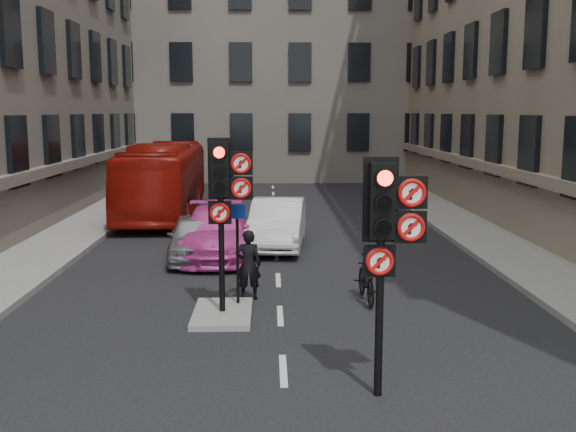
{
  "coord_description": "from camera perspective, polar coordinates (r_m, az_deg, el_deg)",
  "views": [
    {
      "loc": [
        -0.22,
        -8.55,
        4.23
      ],
      "look_at": [
        0.07,
        1.86,
        2.6
      ],
      "focal_mm": 42.0,
      "sensor_mm": 36.0,
      "label": 1
    }
  ],
  "objects": [
    {
      "name": "building_far",
      "position": [
        46.91,
        -1.4,
        15.95
      ],
      "size": [
        30.0,
        14.0,
        20.0
      ],
      "primitive_type": "cube",
      "color": "slate",
      "rests_on": "ground"
    },
    {
      "name": "info_sign",
      "position": [
        14.37,
        -4.31,
        -2.03
      ],
      "size": [
        0.37,
        0.11,
        2.16
      ],
      "rotation": [
        0.0,
        0.0,
        0.01
      ],
      "color": "black",
      "rests_on": "centre_island"
    },
    {
      "name": "signal_near",
      "position": [
        9.83,
        8.4,
        -0.85
      ],
      "size": [
        0.91,
        0.4,
        3.58
      ],
      "color": "black",
      "rests_on": "ground"
    },
    {
      "name": "pavement_right",
      "position": [
        22.24,
        17.91,
        -2.3
      ],
      "size": [
        3.0,
        50.0,
        0.16
      ],
      "primitive_type": "cube",
      "color": "gray",
      "rests_on": "ground"
    },
    {
      "name": "bus_red",
      "position": [
        27.93,
        -10.45,
        3.06
      ],
      "size": [
        2.66,
        10.56,
        2.93
      ],
      "primitive_type": "imported",
      "rotation": [
        0.0,
        0.0,
        0.02
      ],
      "color": "maroon",
      "rests_on": "ground"
    },
    {
      "name": "motorcycle",
      "position": [
        15.17,
        6.64,
        -5.31
      ],
      "size": [
        0.57,
        1.77,
        1.05
      ],
      "primitive_type": "imported",
      "rotation": [
        0.0,
        0.0,
        0.04
      ],
      "color": "black",
      "rests_on": "ground"
    },
    {
      "name": "signal_far",
      "position": [
        13.66,
        -5.37,
        2.43
      ],
      "size": [
        0.91,
        0.4,
        3.58
      ],
      "color": "black",
      "rests_on": "centre_island"
    },
    {
      "name": "ground",
      "position": [
        9.54,
        -0.13,
        -17.43
      ],
      "size": [
        120.0,
        120.0,
        0.0
      ],
      "primitive_type": "plane",
      "color": "black",
      "rests_on": "ground"
    },
    {
      "name": "car_silver",
      "position": [
        19.47,
        -7.84,
        -1.81
      ],
      "size": [
        1.84,
        3.9,
        1.29
      ],
      "primitive_type": "imported",
      "rotation": [
        0.0,
        0.0,
        0.09
      ],
      "color": "#95979C",
      "rests_on": "ground"
    },
    {
      "name": "car_white",
      "position": [
        21.05,
        -0.9,
        -0.63
      ],
      "size": [
        2.02,
        4.68,
        1.5
      ],
      "primitive_type": "imported",
      "rotation": [
        0.0,
        0.0,
        -0.1
      ],
      "color": "silver",
      "rests_on": "ground"
    },
    {
      "name": "centre_island",
      "position": [
        14.21,
        -5.56,
        -8.22
      ],
      "size": [
        1.2,
        2.0,
        0.12
      ],
      "primitive_type": "cube",
      "color": "gray",
      "rests_on": "ground"
    },
    {
      "name": "pavement_left",
      "position": [
        22.09,
        -20.03,
        -2.48
      ],
      "size": [
        3.0,
        50.0,
        0.16
      ],
      "primitive_type": "cube",
      "color": "gray",
      "rests_on": "ground"
    },
    {
      "name": "car_pink",
      "position": [
        19.8,
        -6.19,
        -1.41
      ],
      "size": [
        2.27,
        4.98,
        1.41
      ],
      "primitive_type": "imported",
      "rotation": [
        0.0,
        0.0,
        0.06
      ],
      "color": "#D83F9F",
      "rests_on": "ground"
    },
    {
      "name": "motorcyclist",
      "position": [
        15.24,
        -3.39,
        -4.13
      ],
      "size": [
        0.59,
        0.39,
        1.6
      ],
      "primitive_type": "imported",
      "rotation": [
        0.0,
        0.0,
        3.16
      ],
      "color": "black",
      "rests_on": "ground"
    }
  ]
}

